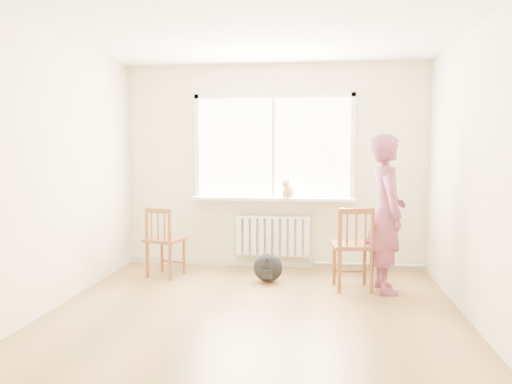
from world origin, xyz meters
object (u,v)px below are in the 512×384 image
(chair_right, at_px, (354,248))
(person, at_px, (386,213))
(backpack, at_px, (268,268))
(chair_left, at_px, (163,242))
(cat, at_px, (288,189))

(chair_right, relative_size, person, 0.54)
(person, bearing_deg, backpack, 72.84)
(chair_left, bearing_deg, chair_right, -172.25)
(person, height_order, cat, person)
(chair_left, xyz_separation_m, chair_right, (2.29, -0.29, 0.04))
(person, xyz_separation_m, backpack, (-1.33, 0.20, -0.70))
(chair_right, bearing_deg, backpack, -20.14)
(chair_left, distance_m, chair_right, 2.31)
(chair_left, height_order, cat, cat)
(person, height_order, backpack, person)
(chair_left, bearing_deg, backpack, -168.36)
(backpack, bearing_deg, chair_right, -12.28)
(person, relative_size, backpack, 5.09)
(chair_left, distance_m, cat, 1.71)
(chair_right, bearing_deg, chair_left, -15.08)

